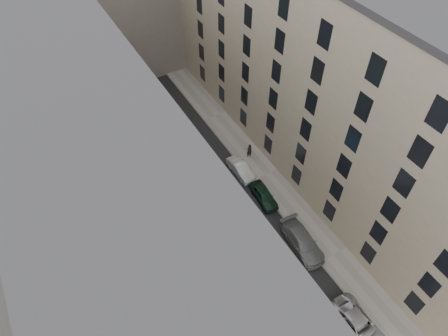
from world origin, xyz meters
TOP-DOWN VIEW (x-y plane):
  - ground at (0.00, 0.00)m, footprint 120.00×120.00m
  - road_surface at (0.00, 0.00)m, footprint 8.00×44.00m
  - sidewalk_left at (-5.50, 0.00)m, footprint 3.00×44.00m
  - sidewalk_right at (5.50, 0.00)m, footprint 3.00×44.00m
  - building_left at (-11.00, 0.00)m, footprint 8.00×44.00m
  - building_right at (11.00, 0.00)m, footprint 8.00×44.00m
  - tarp_truck at (-0.20, -2.05)m, footprint 2.93×5.90m
  - car_left_1 at (-2.80, -13.32)m, footprint 1.61×4.55m
  - car_left_2 at (-3.08, -5.80)m, footprint 3.19×5.64m
  - car_left_3 at (-3.60, -2.20)m, footprint 2.69×5.30m
  - car_left_4 at (-3.60, 5.40)m, footprint 2.30×4.35m
  - car_left_5 at (-3.60, 9.00)m, footprint 1.50×4.11m
  - car_right_0 at (2.80, -17.00)m, footprint 2.50×5.27m
  - car_right_1 at (3.60, -8.80)m, footprint 2.52×5.36m
  - car_right_2 at (3.59, -2.60)m, footprint 1.91×4.02m
  - car_right_3 at (3.43, 1.60)m, footprint 1.44×3.91m
  - tree_near at (-6.22, -12.81)m, footprint 5.88×5.70m
  - tree_mid at (-5.42, -1.11)m, footprint 5.73×5.52m
  - tree_far at (-6.01, 19.79)m, footprint 5.40×5.15m
  - lamp_post at (-4.65, -7.93)m, footprint 0.36×0.36m
  - pedestrian at (5.44, 3.15)m, footprint 0.66×0.44m

SIDE VIEW (x-z plane):
  - ground at x=0.00m, z-range 0.00..0.00m
  - road_surface at x=0.00m, z-range 0.00..0.02m
  - sidewalk_left at x=-5.50m, z-range 0.00..0.15m
  - sidewalk_right at x=5.50m, z-range 0.00..0.15m
  - car_right_3 at x=3.43m, z-range 0.00..1.28m
  - car_right_2 at x=3.59m, z-range 0.00..1.33m
  - car_left_5 at x=-3.60m, z-range 0.00..1.35m
  - car_left_4 at x=-3.60m, z-range 0.00..1.41m
  - car_right_0 at x=2.80m, z-range 0.00..1.45m
  - car_left_3 at x=-3.60m, z-range 0.00..1.48m
  - car_left_2 at x=-3.08m, z-range 0.00..1.49m
  - car_left_1 at x=-2.80m, z-range 0.00..1.50m
  - car_right_1 at x=3.60m, z-range 0.00..1.51m
  - pedestrian at x=5.44m, z-range 0.15..1.93m
  - tarp_truck at x=-0.20m, z-range 0.13..2.74m
  - lamp_post at x=-4.65m, z-range 0.91..7.98m
  - tree_far at x=-6.01m, z-range 1.34..9.28m
  - tree_near at x=-6.22m, z-range 1.48..10.31m
  - tree_mid at x=-5.42m, z-range 1.89..11.82m
  - building_left at x=-11.00m, z-range 0.00..20.00m
  - building_right at x=11.00m, z-range 0.00..20.00m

